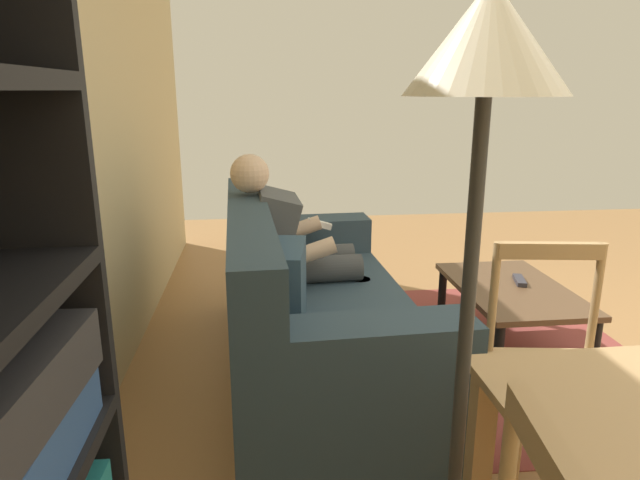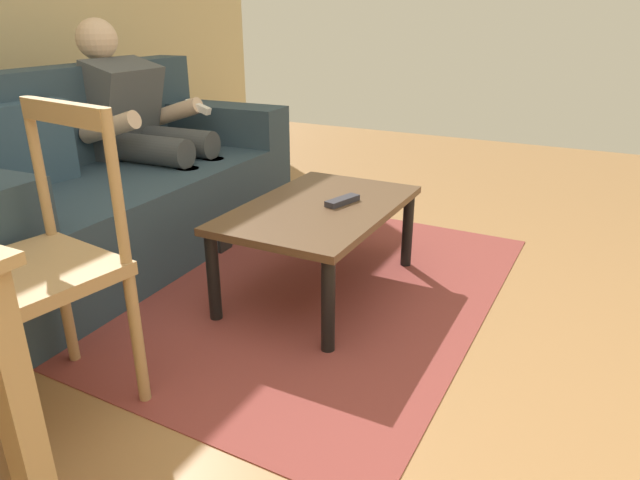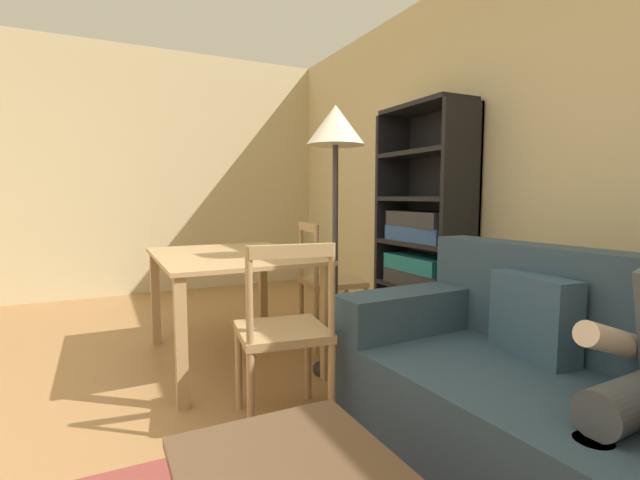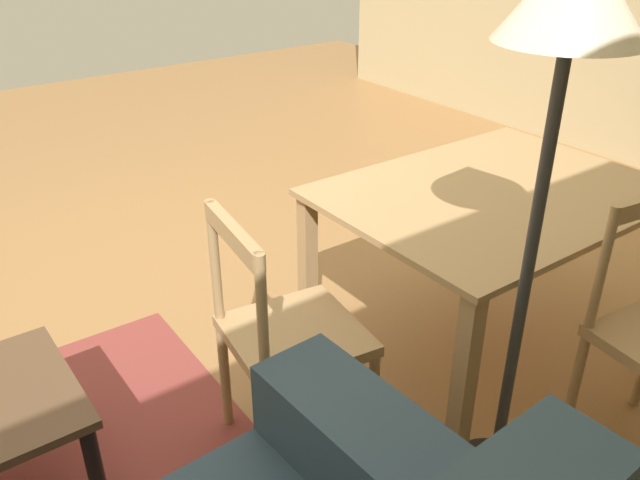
# 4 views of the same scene
# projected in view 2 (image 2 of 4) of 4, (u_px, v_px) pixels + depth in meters

# --- Properties ---
(couch) EXTENTS (1.96, 0.99, 0.89)m
(couch) POSITION_uv_depth(u_px,v_px,m) (105.00, 189.00, 2.77)
(couch) COLOR #2D4251
(couch) RESTS_ON ground_plane
(person_lounging) EXTENTS (0.61, 0.91, 1.11)m
(person_lounging) POSITION_uv_depth(u_px,v_px,m) (142.00, 126.00, 2.98)
(person_lounging) COLOR #4C5156
(person_lounging) RESTS_ON ground_plane
(coffee_table) EXTENTS (0.91, 0.58, 0.39)m
(coffee_table) POSITION_uv_depth(u_px,v_px,m) (320.00, 217.00, 2.35)
(coffee_table) COLOR brown
(coffee_table) RESTS_ON ground_plane
(tv_remote) EXTENTS (0.18, 0.09, 0.02)m
(tv_remote) POSITION_uv_depth(u_px,v_px,m) (342.00, 201.00, 2.35)
(tv_remote) COLOR #2D2D38
(tv_remote) RESTS_ON coffee_table
(dining_chair_facing_couch) EXTENTS (0.47, 0.47, 0.90)m
(dining_chair_facing_couch) POSITION_uv_depth(u_px,v_px,m) (37.00, 271.00, 1.58)
(dining_chair_facing_couch) COLOR tan
(dining_chair_facing_couch) RESTS_ON ground_plane
(area_rug) EXTENTS (2.02, 1.43, 0.01)m
(area_rug) POSITION_uv_depth(u_px,v_px,m) (320.00, 288.00, 2.48)
(area_rug) COLOR brown
(area_rug) RESTS_ON ground_plane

